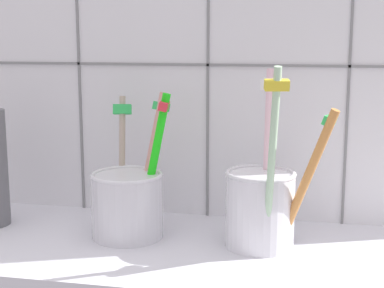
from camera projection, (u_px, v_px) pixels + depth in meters
The scene contains 4 objects.
counter_slab at pixel (189, 256), 60.79cm from camera, with size 64.00×22.00×2.00cm, color silver.
tile_wall_back at pixel (210, 45), 68.40cm from camera, with size 64.00×2.20×45.00cm.
toothbrush_cup_left at pixel (129, 199), 63.17cm from camera, with size 8.63×9.76×15.71cm.
toothbrush_cup_right at pixel (262, 204), 59.93cm from camera, with size 11.27×10.07×19.03cm.
Camera 1 is at (12.04, -56.35, 23.62)cm, focal length 54.44 mm.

